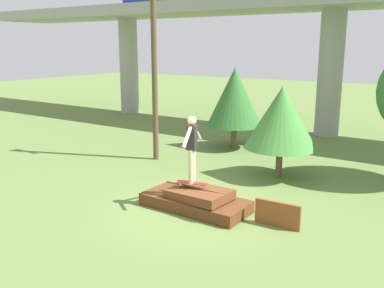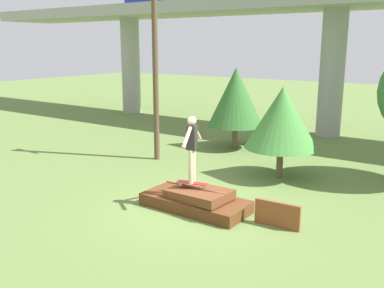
{
  "view_description": "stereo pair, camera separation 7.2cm",
  "coord_description": "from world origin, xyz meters",
  "views": [
    {
      "loc": [
        5.69,
        -8.6,
        4.11
      ],
      "look_at": [
        -0.11,
        0.01,
        1.69
      ],
      "focal_mm": 40.0,
      "sensor_mm": 36.0,
      "label": 1
    },
    {
      "loc": [
        5.74,
        -8.56,
        4.11
      ],
      "look_at": [
        -0.11,
        0.01,
        1.69
      ],
      "focal_mm": 40.0,
      "sensor_mm": 36.0,
      "label": 2
    }
  ],
  "objects": [
    {
      "name": "scrap_pile",
      "position": [
        0.04,
        -0.01,
        0.23
      ],
      "size": [
        2.76,
        1.26,
        0.59
      ],
      "color": "#5B3319",
      "rests_on": "ground_plane"
    },
    {
      "name": "skater",
      "position": [
        -0.11,
        0.01,
        1.67
      ],
      "size": [
        0.33,
        1.16,
        1.71
      ],
      "color": "#C6B78E",
      "rests_on": "skateboard"
    },
    {
      "name": "tree_mid_back",
      "position": [
        -2.37,
        6.41,
        2.08
      ],
      "size": [
        2.21,
        2.21,
        3.25
      ],
      "color": "brown",
      "rests_on": "ground_plane"
    },
    {
      "name": "skateboard",
      "position": [
        -0.11,
        0.01,
        0.66
      ],
      "size": [
        0.82,
        0.37,
        0.09
      ],
      "color": "maroon",
      "rests_on": "scrap_pile"
    },
    {
      "name": "scrap_plank_loose",
      "position": [
        2.18,
        0.14,
        0.3
      ],
      "size": [
        1.08,
        0.13,
        0.6
      ],
      "color": "brown",
      "rests_on": "ground_plane"
    },
    {
      "name": "highway_overpass",
      "position": [
        0.0,
        11.0,
        5.44
      ],
      "size": [
        44.0,
        3.99,
        6.25
      ],
      "color": "#9E9E99",
      "rests_on": "ground_plane"
    },
    {
      "name": "utility_pole",
      "position": [
        -3.88,
        3.26,
        3.45
      ],
      "size": [
        1.3,
        0.2,
        6.65
      ],
      "color": "brown",
      "rests_on": "ground_plane"
    },
    {
      "name": "tree_behind_left",
      "position": [
        0.72,
        3.69,
        1.92
      ],
      "size": [
        2.26,
        2.26,
        2.87
      ],
      "color": "brown",
      "rests_on": "ground_plane"
    },
    {
      "name": "ground_plane",
      "position": [
        0.0,
        0.0,
        0.0
      ],
      "size": [
        80.0,
        80.0,
        0.0
      ],
      "primitive_type": "plane",
      "color": "olive"
    }
  ]
}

